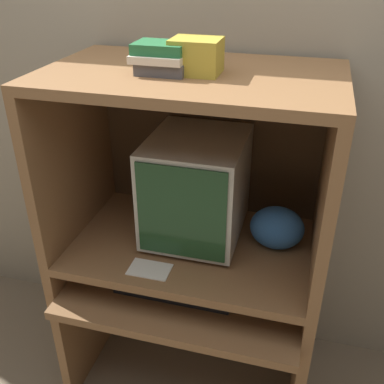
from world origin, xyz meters
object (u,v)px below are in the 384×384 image
(mouse, at_px, (250,302))
(book_stack, at_px, (162,58))
(crt_monitor, at_px, (197,187))
(snack_bag, at_px, (277,228))
(storage_box, at_px, (196,56))
(keyboard, at_px, (174,290))

(mouse, distance_m, book_stack, 0.97)
(crt_monitor, relative_size, snack_bag, 2.05)
(crt_monitor, height_order, storage_box, storage_box)
(mouse, height_order, book_stack, book_stack)
(book_stack, bearing_deg, mouse, -14.42)
(snack_bag, bearing_deg, mouse, -106.35)
(storage_box, bearing_deg, keyboard, -111.61)
(keyboard, height_order, mouse, mouse)
(storage_box, bearing_deg, snack_bag, 15.43)
(keyboard, distance_m, storage_box, 0.91)
(crt_monitor, height_order, snack_bag, crt_monitor)
(crt_monitor, bearing_deg, book_stack, -126.93)
(mouse, bearing_deg, snack_bag, 73.65)
(keyboard, bearing_deg, storage_box, 68.39)
(snack_bag, height_order, storage_box, storage_box)
(crt_monitor, bearing_deg, snack_bag, -0.84)
(keyboard, relative_size, mouse, 7.66)
(snack_bag, xyz_separation_m, book_stack, (-0.42, -0.11, 0.67))
(crt_monitor, height_order, mouse, crt_monitor)
(snack_bag, distance_m, storage_box, 0.75)
(book_stack, bearing_deg, snack_bag, 15.06)
(keyboard, relative_size, snack_bag, 2.19)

